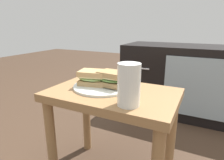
{
  "coord_description": "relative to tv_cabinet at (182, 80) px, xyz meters",
  "views": [
    {
      "loc": [
        0.35,
        -0.7,
        0.74
      ],
      "look_at": [
        -0.0,
        0.0,
        0.51
      ],
      "focal_mm": 30.48,
      "sensor_mm": 36.0,
      "label": 1
    }
  ],
  "objects": [
    {
      "name": "beer_glass",
      "position": [
        -0.07,
        -1.06,
        0.24
      ],
      "size": [
        0.08,
        0.08,
        0.15
      ],
      "color": "silver",
      "rests_on": "side_table"
    },
    {
      "name": "tv_cabinet",
      "position": [
        0.0,
        0.0,
        0.0
      ],
      "size": [
        0.96,
        0.46,
        0.58
      ],
      "color": "black",
      "rests_on": "ground"
    },
    {
      "name": "side_table",
      "position": [
        -0.19,
        -0.95,
        0.08
      ],
      "size": [
        0.56,
        0.36,
        0.46
      ],
      "color": "olive",
      "rests_on": "ground"
    },
    {
      "name": "plate",
      "position": [
        -0.25,
        -0.92,
        0.17
      ],
      "size": [
        0.27,
        0.27,
        0.01
      ],
      "primitive_type": "cylinder",
      "color": "silver",
      "rests_on": "side_table"
    },
    {
      "name": "sandwich_front",
      "position": [
        -0.3,
        -0.93,
        0.21
      ],
      "size": [
        0.15,
        0.13,
        0.07
      ],
      "color": "tan",
      "rests_on": "plate"
    },
    {
      "name": "sandwich_back",
      "position": [
        -0.2,
        -0.92,
        0.22
      ],
      "size": [
        0.13,
        0.1,
        0.07
      ],
      "color": "#9E7A4C",
      "rests_on": "plate"
    }
  ]
}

